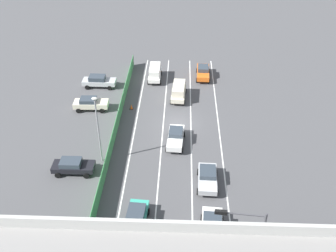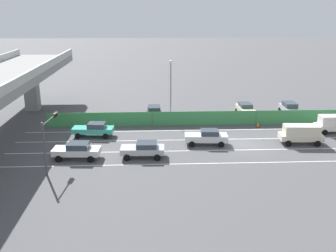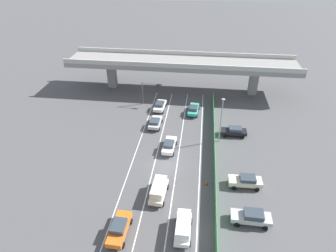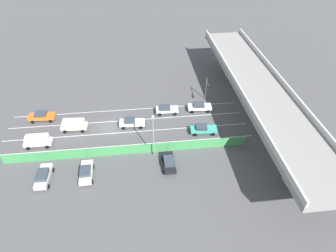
{
  "view_description": "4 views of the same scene",
  "coord_description": "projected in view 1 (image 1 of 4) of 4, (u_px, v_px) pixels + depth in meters",
  "views": [
    {
      "loc": [
        -0.41,
        39.88,
        27.26
      ],
      "look_at": [
        0.99,
        3.53,
        2.0
      ],
      "focal_mm": 41.78,
      "sensor_mm": 36.0,
      "label": 1
    },
    {
      "loc": [
        -38.29,
        9.92,
        13.99
      ],
      "look_at": [
        2.56,
        8.05,
        1.36
      ],
      "focal_mm": 41.2,
      "sensor_mm": 36.0,
      "label": 2
    },
    {
      "loc": [
        4.38,
        -32.4,
        27.69
      ],
      "look_at": [
        -0.67,
        8.65,
        1.56
      ],
      "focal_mm": 30.6,
      "sensor_mm": 36.0,
      "label": 3
    },
    {
      "loc": [
        41.13,
        5.88,
        32.85
      ],
      "look_at": [
        2.97,
        10.26,
        1.78
      ],
      "focal_mm": 30.93,
      "sensor_mm": 36.0,
      "label": 4
    }
  ],
  "objects": [
    {
      "name": "ground_plane",
      "position": [
        177.0,
        123.0,
        48.3
      ],
      "size": [
        300.0,
        300.0,
        0.0
      ],
      "primitive_type": "plane",
      "color": "#4C4C4F"
    },
    {
      "name": "lane_line_left_edge",
      "position": [
        220.0,
        140.0,
        45.4
      ],
      "size": [
        0.14,
        42.66,
        0.01
      ],
      "primitive_type": "cube",
      "color": "silver",
      "rests_on": "ground"
    },
    {
      "name": "lane_line_mid_left",
      "position": [
        191.0,
        140.0,
        45.51
      ],
      "size": [
        0.14,
        42.66,
        0.01
      ],
      "primitive_type": "cube",
      "color": "silver",
      "rests_on": "ground"
    },
    {
      "name": "lane_line_mid_right",
      "position": [
        162.0,
        139.0,
        45.61
      ],
      "size": [
        0.14,
        42.66,
        0.01
      ],
      "primitive_type": "cube",
      "color": "silver",
      "rests_on": "ground"
    },
    {
      "name": "lane_line_right_edge",
      "position": [
        133.0,
        138.0,
        45.72
      ],
      "size": [
        0.14,
        42.66,
        0.01
      ],
      "primitive_type": "cube",
      "color": "silver",
      "rests_on": "ground"
    },
    {
      "name": "green_fence",
      "position": [
        115.0,
        132.0,
        45.29
      ],
      "size": [
        0.1,
        38.76,
        1.77
      ],
      "color": "#3D8E4C",
      "rests_on": "ground"
    },
    {
      "name": "car_sedan_white",
      "position": [
        176.0,
        137.0,
        44.46
      ],
      "size": [
        2.17,
        4.59,
        1.63
      ],
      "color": "white",
      "rests_on": "ground"
    },
    {
      "name": "car_van_cream",
      "position": [
        179.0,
        91.0,
        52.57
      ],
      "size": [
        2.21,
        4.58,
        2.05
      ],
      "color": "beige",
      "rests_on": "ground"
    },
    {
      "name": "car_taxi_teal",
      "position": [
        136.0,
        219.0,
        34.46
      ],
      "size": [
        2.24,
        4.69,
        1.59
      ],
      "color": "teal",
      "rests_on": "ground"
    },
    {
      "name": "car_hatchback_white",
      "position": [
        212.0,
        227.0,
        33.68
      ],
      "size": [
        2.26,
        4.59,
        1.61
      ],
      "color": "silver",
      "rests_on": "ground"
    },
    {
      "name": "car_taxi_orange",
      "position": [
        203.0,
        72.0,
        57.75
      ],
      "size": [
        2.11,
        4.74,
        1.74
      ],
      "color": "orange",
      "rests_on": "ground"
    },
    {
      "name": "car_van_white",
      "position": [
        155.0,
        72.0,
        57.09
      ],
      "size": [
        1.93,
        4.4,
        2.05
      ],
      "color": "silver",
      "rests_on": "ground"
    },
    {
      "name": "car_sedan_silver",
      "position": [
        208.0,
        177.0,
        38.92
      ],
      "size": [
        2.18,
        4.29,
        1.52
      ],
      "color": "#B7BABC",
      "rests_on": "ground"
    },
    {
      "name": "parked_wagon_silver",
      "position": [
        99.0,
        81.0,
        55.39
      ],
      "size": [
        4.72,
        2.06,
        1.7
      ],
      "color": "#B2B5B7",
      "rests_on": "ground"
    },
    {
      "name": "parked_sedan_cream",
      "position": [
        90.0,
        103.0,
        50.41
      ],
      "size": [
        4.47,
        2.07,
        1.66
      ],
      "color": "beige",
      "rests_on": "ground"
    },
    {
      "name": "parked_sedan_dark",
      "position": [
        73.0,
        166.0,
        40.32
      ],
      "size": [
        4.34,
        1.97,
        1.59
      ],
      "color": "black",
      "rests_on": "ground"
    },
    {
      "name": "traffic_light",
      "position": [
        245.0,
        224.0,
        30.62
      ],
      "size": [
        4.03,
        0.69,
        4.83
      ],
      "color": "#47474C",
      "rests_on": "ground"
    },
    {
      "name": "street_lamp",
      "position": [
        98.0,
        124.0,
        39.71
      ],
      "size": [
        0.6,
        0.36,
        7.94
      ],
      "color": "gray",
      "rests_on": "ground"
    },
    {
      "name": "traffic_cone",
      "position": [
        131.0,
        107.0,
        50.86
      ],
      "size": [
        0.47,
        0.47,
        0.68
      ],
      "color": "orange",
      "rests_on": "ground"
    }
  ]
}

